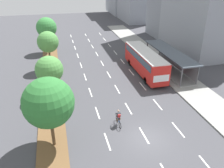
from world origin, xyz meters
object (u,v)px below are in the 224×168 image
object	(u,v)px
bus	(145,60)
median_tree_third	(48,42)
median_tree_second	(49,70)
median_tree_fourth	(46,28)
median_tree_nearest	(48,103)
cyclist	(119,118)
bus_shelter	(171,58)

from	to	relation	value
bus	median_tree_third	size ratio (longest dim) A/B	1.93
median_tree_second	median_tree_fourth	size ratio (longest dim) A/B	0.81
median_tree_nearest	median_tree_second	distance (m)	8.78
cyclist	median_tree_fourth	size ratio (longest dim) A/B	0.29
median_tree_nearest	cyclist	bearing A→B (deg)	13.30
bus_shelter	median_tree_third	size ratio (longest dim) A/B	2.15
bus_shelter	median_tree_fourth	world-z (taller)	median_tree_fourth
cyclist	median_tree_fourth	world-z (taller)	median_tree_fourth
median_tree_second	median_tree_third	size ratio (longest dim) A/B	0.87
cyclist	median_tree_fourth	distance (m)	25.90
median_tree_third	median_tree_fourth	world-z (taller)	median_tree_fourth
bus_shelter	median_tree_third	bearing A→B (deg)	166.14
median_tree_nearest	median_tree_third	size ratio (longest dim) A/B	1.08
bus	median_tree_nearest	distance (m)	18.71
median_tree_nearest	median_tree_third	xyz separation A→B (m)	(-0.05, 17.50, 0.03)
bus_shelter	cyclist	bearing A→B (deg)	-134.38
bus	median_tree_fourth	xyz separation A→B (m)	(-13.65, 13.37, 2.51)
median_tree_fourth	bus_shelter	bearing A→B (deg)	-36.19
cyclist	bus_shelter	bearing A→B (deg)	45.62
median_tree_second	median_tree_fourth	distance (m)	17.53
bus_shelter	median_tree_nearest	world-z (taller)	median_tree_nearest
median_tree_nearest	median_tree_third	world-z (taller)	median_tree_nearest
median_tree_third	median_tree_nearest	bearing A→B (deg)	-89.84
median_tree_third	cyclist	bearing A→B (deg)	-68.60
median_tree_nearest	median_tree_fourth	xyz separation A→B (m)	(-0.29, 26.26, 0.23)
cyclist	median_tree_third	xyz separation A→B (m)	(-6.28, 16.03, 3.59)
median_tree_nearest	median_tree_second	world-z (taller)	median_tree_nearest
bus_shelter	median_tree_second	bearing A→B (deg)	-166.04
median_tree_second	median_tree_fourth	world-z (taller)	median_tree_fourth
bus_shelter	cyclist	size ratio (longest dim) A/B	6.91
bus	median_tree_second	xyz separation A→B (m)	(-13.36, -4.14, 1.52)
bus_shelter	median_tree_third	xyz separation A→B (m)	(-17.70, 4.37, 2.52)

